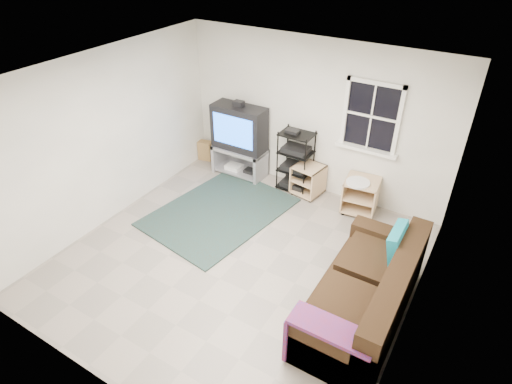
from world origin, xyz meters
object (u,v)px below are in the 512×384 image
Objects in this scene: side_table_right at (361,193)px; sofa at (366,295)px; side_table_left at (309,178)px; tv_unit at (240,135)px; av_rack at (295,165)px.

side_table_right is 0.28× the size of sofa.
side_table_left is 0.93m from side_table_right.
tv_unit is 2.62× the size of side_table_left.
side_table_right reaches higher than side_table_left.
side_table_left is at bearing 128.99° from sofa.
tv_unit is 1.15m from av_rack.
av_rack is 2.04× the size of side_table_left.
sofa is (3.11, -2.09, -0.44)m from tv_unit.
sofa reaches higher than side_table_left.
side_table_right is (2.31, 0.01, -0.45)m from tv_unit.
tv_unit is at bearing -179.77° from side_table_right.
av_rack reaches higher than sofa.
sofa is (2.01, -2.14, -0.13)m from av_rack.
side_table_right is (1.21, -0.03, -0.14)m from av_rack.
av_rack is 2.94m from sofa.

